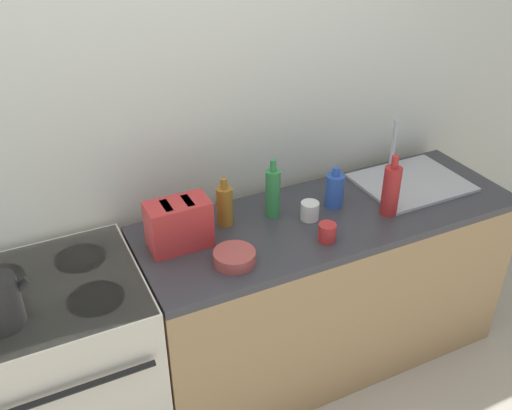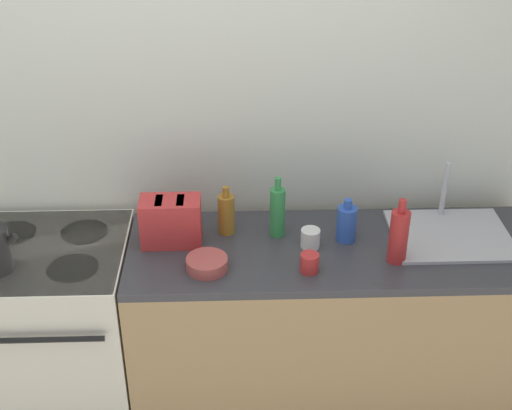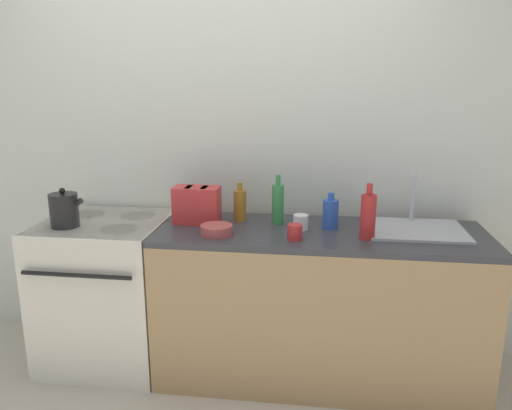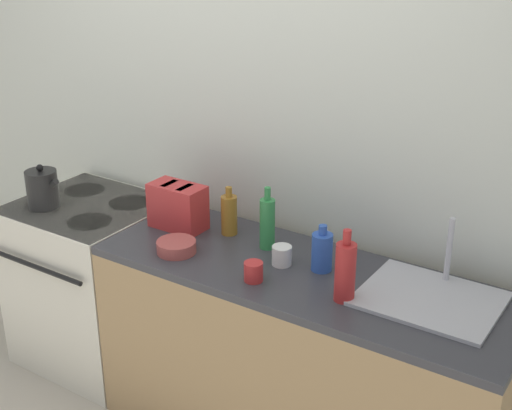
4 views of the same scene
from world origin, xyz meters
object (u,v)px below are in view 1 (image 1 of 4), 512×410
stove (65,369)px  cup_white (310,211)px  toaster (179,225)px  bottle_amber (225,205)px  cup_red (327,232)px  bowl (234,257)px  bottle_blue (335,190)px  bottle_green (273,192)px  bottle_red (391,190)px

stove → cup_white: cup_white is taller
toaster → bottle_amber: (0.24, 0.08, -0.01)m
cup_red → bowl: 0.42m
bottle_blue → bowl: bearing=-161.3°
bottle_blue → bowl: size_ratio=1.17×
bottle_green → bowl: 0.41m
stove → cup_red: size_ratio=10.96×
bottle_blue → bottle_green: bottle_green is taller
stove → bowl: 0.87m
bottle_blue → cup_white: (-0.16, -0.05, -0.04)m
cup_red → bowl: cup_red is taller
toaster → bottle_amber: bearing=17.5°
bottle_red → cup_red: bottle_red is taller
bottle_amber → bottle_green: size_ratio=0.80×
bottle_red → bottle_amber: bottle_red is taller
bottle_amber → bottle_red: bearing=-19.2°
stove → cup_white: (1.16, -0.01, 0.47)m
bowl → cup_white: bearing=19.2°
bottle_blue → bowl: bottle_blue is taller
toaster → cup_white: size_ratio=3.11×
toaster → bottle_blue: 0.76m
stove → bottle_green: (1.02, 0.09, 0.55)m
toaster → bowl: size_ratio=1.51×
bottle_blue → cup_red: size_ratio=2.49×
bottle_green → bottle_red: bearing=-24.3°
bottle_green → cup_red: bottle_green is taller
cup_red → toaster: bearing=157.7°
toaster → cup_red: size_ratio=3.22×
stove → toaster: size_ratio=3.40×
bottle_green → bowl: bottle_green is taller
cup_white → bowl: 0.47m
bottle_red → bottle_amber: bearing=160.8°
bowl → bottle_red: bearing=2.6°
bottle_red → bottle_amber: (-0.71, 0.25, -0.03)m
stove → bottle_blue: 1.42m
stove → bottle_red: (1.51, -0.13, 0.55)m
cup_white → cup_red: bearing=-96.8°
bottle_red → bottle_blue: bearing=138.2°
stove → bottle_red: bearing=-4.9°
cup_red → bowl: size_ratio=0.47×
toaster → bowl: toaster is taller
cup_red → bottle_amber: bearing=137.5°
bottle_red → bowl: bearing=-177.4°
stove → bottle_blue: bottle_blue is taller
cup_red → cup_white: 0.18m
bottle_red → cup_white: bottle_red is taller
bowl → toaster: bearing=127.0°
bottle_blue → cup_white: size_ratio=2.40×
toaster → bottle_blue: bearing=-0.3°
cup_white → toaster: bearing=174.8°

